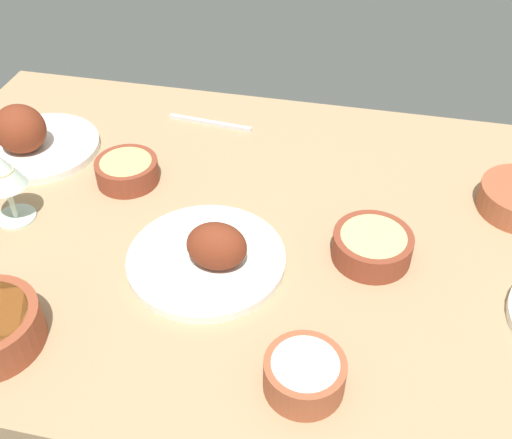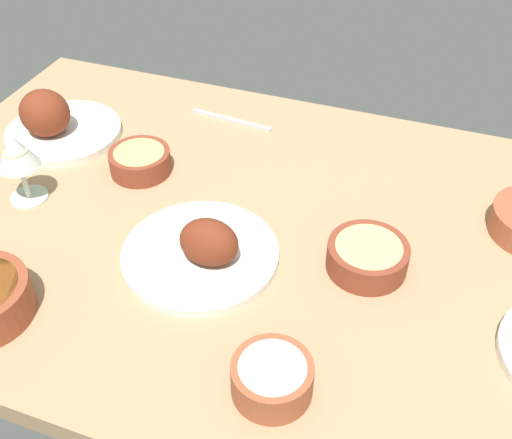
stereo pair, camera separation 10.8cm
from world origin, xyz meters
The scene contains 8 objects.
dining_table centered at (0.00, 0.00, 2.00)cm, with size 140.00×90.00×4.00cm, color tan.
plate_far_side centered at (-5.42, -10.59, 6.33)cm, with size 26.32×26.32×9.19cm.
plate_center_main centered at (-49.64, 13.02, 7.56)cm, with size 24.14×24.14×11.10cm.
bowl_pasta centered at (-27.11, 8.26, 6.49)cm, with size 11.97×11.97×4.53cm.
bowl_potatoes centered at (20.35, -2.98, 6.63)cm, with size 13.25×13.25×4.79cm.
bowl_cream centered at (13.31, -30.44, 6.89)cm, with size 11.16×11.16×5.29cm.
wine_glass centered at (-42.80, -6.51, 13.93)cm, with size 7.60×7.60×14.00cm.
fork_loose centered at (-17.07, 31.20, 4.40)cm, with size 18.93×0.90×0.80cm, color silver.
Camera 1 is at (17.31, -79.32, 76.67)cm, focal length 43.20 mm.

